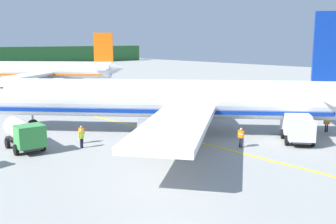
{
  "coord_description": "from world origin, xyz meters",
  "views": [
    {
      "loc": [
        -10.97,
        -11.0,
        9.19
      ],
      "look_at": [
        13.56,
        15.07,
        2.63
      ],
      "focal_mm": 41.73,
      "sensor_mm": 36.0,
      "label": 1
    }
  ],
  "objects_px": {
    "service_truck_catering": "(297,126)",
    "crew_marshaller": "(81,137)",
    "crew_loader_left": "(241,136)",
    "airliner_mid_apron": "(36,70)",
    "crew_loader_right": "(81,133)",
    "service_truck_fuel": "(23,133)",
    "crew_supervisor": "(327,123)",
    "airliner_foreground": "(169,100)"
  },
  "relations": [
    {
      "from": "service_truck_fuel",
      "to": "service_truck_catering",
      "type": "height_order",
      "value": "service_truck_catering"
    },
    {
      "from": "airliner_foreground",
      "to": "crew_marshaller",
      "type": "bearing_deg",
      "value": 174.03
    },
    {
      "from": "crew_loader_right",
      "to": "crew_supervisor",
      "type": "xyz_separation_m",
      "value": [
        20.56,
        -13.21,
        0.01
      ]
    },
    {
      "from": "service_truck_catering",
      "to": "crew_supervisor",
      "type": "bearing_deg",
      "value": -2.11
    },
    {
      "from": "airliner_foreground",
      "to": "crew_loader_left",
      "type": "xyz_separation_m",
      "value": [
        0.73,
        -8.4,
        -2.35
      ]
    },
    {
      "from": "airliner_foreground",
      "to": "service_truck_catering",
      "type": "relative_size",
      "value": 5.87
    },
    {
      "from": "airliner_foreground",
      "to": "crew_marshaller",
      "type": "xyz_separation_m",
      "value": [
        -9.47,
        0.99,
        -2.37
      ]
    },
    {
      "from": "airliner_mid_apron",
      "to": "crew_supervisor",
      "type": "xyz_separation_m",
      "value": [
        2.1,
        -61.99,
        -2.11
      ]
    },
    {
      "from": "crew_loader_left",
      "to": "crew_supervisor",
      "type": "distance_m",
      "value": 11.47
    },
    {
      "from": "airliner_mid_apron",
      "to": "crew_supervisor",
      "type": "relative_size",
      "value": 18.1
    },
    {
      "from": "crew_loader_right",
      "to": "airliner_mid_apron",
      "type": "bearing_deg",
      "value": 69.28
    },
    {
      "from": "airliner_mid_apron",
      "to": "crew_marshaller",
      "type": "bearing_deg",
      "value": -111.04
    },
    {
      "from": "airliner_foreground",
      "to": "service_truck_catering",
      "type": "bearing_deg",
      "value": -59.51
    },
    {
      "from": "airliner_mid_apron",
      "to": "crew_loader_right",
      "type": "bearing_deg",
      "value": -110.72
    },
    {
      "from": "airliner_foreground",
      "to": "crew_supervisor",
      "type": "distance_m",
      "value": 16.3
    },
    {
      "from": "crew_supervisor",
      "to": "airliner_mid_apron",
      "type": "bearing_deg",
      "value": 91.94
    },
    {
      "from": "airliner_mid_apron",
      "to": "service_truck_fuel",
      "type": "relative_size",
      "value": 4.96
    },
    {
      "from": "airliner_foreground",
      "to": "crew_loader_left",
      "type": "bearing_deg",
      "value": -85.04
    },
    {
      "from": "airliner_foreground",
      "to": "airliner_mid_apron",
      "type": "distance_m",
      "value": 52.1
    },
    {
      "from": "airliner_mid_apron",
      "to": "crew_loader_left",
      "type": "xyz_separation_m",
      "value": [
        -9.11,
        -59.56,
        -2.04
      ]
    },
    {
      "from": "service_truck_fuel",
      "to": "crew_supervisor",
      "type": "height_order",
      "value": "service_truck_fuel"
    },
    {
      "from": "crew_loader_left",
      "to": "crew_supervisor",
      "type": "height_order",
      "value": "crew_loader_left"
    },
    {
      "from": "crew_loader_right",
      "to": "airliner_foreground",
      "type": "bearing_deg",
      "value": -15.38
    },
    {
      "from": "service_truck_catering",
      "to": "crew_marshaller",
      "type": "xyz_separation_m",
      "value": [
        -15.72,
        11.61,
        -0.45
      ]
    },
    {
      "from": "service_truck_catering",
      "to": "crew_supervisor",
      "type": "distance_m",
      "value": 5.71
    },
    {
      "from": "crew_supervisor",
      "to": "crew_loader_right",
      "type": "bearing_deg",
      "value": 147.29
    },
    {
      "from": "service_truck_fuel",
      "to": "crew_loader_left",
      "type": "height_order",
      "value": "service_truck_fuel"
    },
    {
      "from": "airliner_foreground",
      "to": "crew_supervisor",
      "type": "xyz_separation_m",
      "value": [
        11.94,
        -10.83,
        -2.42
      ]
    },
    {
      "from": "crew_marshaller",
      "to": "service_truck_catering",
      "type": "bearing_deg",
      "value": -36.45
    },
    {
      "from": "airliner_mid_apron",
      "to": "crew_marshaller",
      "type": "height_order",
      "value": "airliner_mid_apron"
    },
    {
      "from": "crew_marshaller",
      "to": "crew_supervisor",
      "type": "distance_m",
      "value": 24.45
    },
    {
      "from": "crew_loader_left",
      "to": "crew_loader_right",
      "type": "bearing_deg",
      "value": 130.96
    },
    {
      "from": "service_truck_fuel",
      "to": "crew_supervisor",
      "type": "xyz_separation_m",
      "value": [
        25.14,
        -14.99,
        -0.43
      ]
    },
    {
      "from": "service_truck_catering",
      "to": "crew_marshaller",
      "type": "relative_size",
      "value": 3.31
    },
    {
      "from": "airliner_mid_apron",
      "to": "service_truck_fuel",
      "type": "xyz_separation_m",
      "value": [
        -23.04,
        -47.0,
        -1.68
      ]
    },
    {
      "from": "crew_loader_left",
      "to": "airliner_mid_apron",
      "type": "bearing_deg",
      "value": 81.31
    },
    {
      "from": "airliner_mid_apron",
      "to": "crew_supervisor",
      "type": "distance_m",
      "value": 62.06
    },
    {
      "from": "airliner_mid_apron",
      "to": "service_truck_catering",
      "type": "distance_m",
      "value": 61.91
    },
    {
      "from": "crew_supervisor",
      "to": "crew_loader_left",
      "type": "bearing_deg",
      "value": 167.74
    },
    {
      "from": "airliner_foreground",
      "to": "crew_loader_right",
      "type": "xyz_separation_m",
      "value": [
        -8.62,
        2.37,
        -2.43
      ]
    },
    {
      "from": "service_truck_fuel",
      "to": "service_truck_catering",
      "type": "xyz_separation_m",
      "value": [
        19.46,
        -14.78,
        0.07
      ]
    },
    {
      "from": "service_truck_fuel",
      "to": "crew_loader_right",
      "type": "distance_m",
      "value": 4.94
    }
  ]
}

